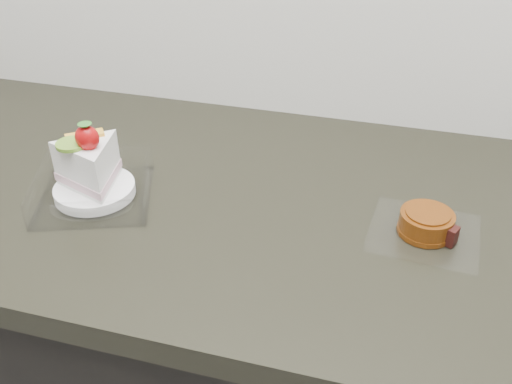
# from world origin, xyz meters

# --- Properties ---
(cake_tray) EXTENTS (0.22, 0.22, 0.13)m
(cake_tray) POSITION_xyz_m (-0.31, 1.62, 0.94)
(cake_tray) COLOR white
(cake_tray) RESTS_ON counter
(mooncake_wrap) EXTENTS (0.16, 0.15, 0.04)m
(mooncake_wrap) POSITION_xyz_m (0.20, 1.66, 0.91)
(mooncake_wrap) COLOR white
(mooncake_wrap) RESTS_ON counter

